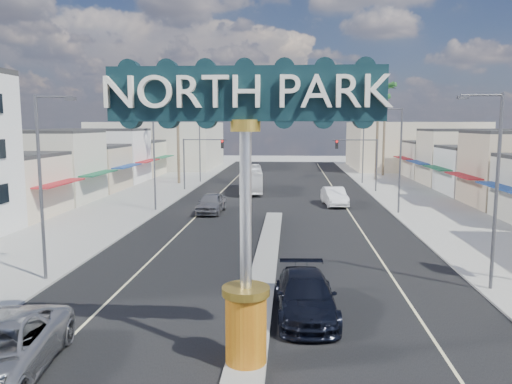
# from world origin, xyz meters

# --- Properties ---
(ground) EXTENTS (160.00, 160.00, 0.00)m
(ground) POSITION_xyz_m (0.00, 30.00, 0.00)
(ground) COLOR gray
(ground) RESTS_ON ground
(road) EXTENTS (20.00, 120.00, 0.01)m
(road) POSITION_xyz_m (0.00, 30.00, 0.01)
(road) COLOR black
(road) RESTS_ON ground
(median_island) EXTENTS (1.30, 30.00, 0.16)m
(median_island) POSITION_xyz_m (0.00, 14.00, 0.08)
(median_island) COLOR gray
(median_island) RESTS_ON ground
(sidewalk_left) EXTENTS (8.00, 120.00, 0.12)m
(sidewalk_left) POSITION_xyz_m (-14.00, 30.00, 0.06)
(sidewalk_left) COLOR gray
(sidewalk_left) RESTS_ON ground
(sidewalk_right) EXTENTS (8.00, 120.00, 0.12)m
(sidewalk_right) POSITION_xyz_m (14.00, 30.00, 0.06)
(sidewalk_right) COLOR gray
(sidewalk_right) RESTS_ON ground
(storefront_row_left) EXTENTS (12.00, 42.00, 6.00)m
(storefront_row_left) POSITION_xyz_m (-24.00, 43.00, 3.00)
(storefront_row_left) COLOR beige
(storefront_row_left) RESTS_ON ground
(storefront_row_right) EXTENTS (12.00, 42.00, 6.00)m
(storefront_row_right) POSITION_xyz_m (24.00, 43.00, 3.00)
(storefront_row_right) COLOR #B7B29E
(storefront_row_right) RESTS_ON ground
(backdrop_far_left) EXTENTS (20.00, 20.00, 8.00)m
(backdrop_far_left) POSITION_xyz_m (-22.00, 75.00, 4.00)
(backdrop_far_left) COLOR #B7B29E
(backdrop_far_left) RESTS_ON ground
(backdrop_far_right) EXTENTS (20.00, 20.00, 8.00)m
(backdrop_far_right) POSITION_xyz_m (22.00, 75.00, 4.00)
(backdrop_far_right) COLOR beige
(backdrop_far_right) RESTS_ON ground
(gateway_sign) EXTENTS (8.20, 1.50, 9.15)m
(gateway_sign) POSITION_xyz_m (0.00, 1.98, 5.93)
(gateway_sign) COLOR #B44E0D
(gateway_sign) RESTS_ON median_island
(traffic_signal_left) EXTENTS (5.09, 0.45, 6.00)m
(traffic_signal_left) POSITION_xyz_m (-9.18, 43.99, 4.27)
(traffic_signal_left) COLOR #47474C
(traffic_signal_left) RESTS_ON ground
(traffic_signal_right) EXTENTS (5.09, 0.45, 6.00)m
(traffic_signal_right) POSITION_xyz_m (9.18, 43.99, 4.27)
(traffic_signal_right) COLOR #47474C
(traffic_signal_right) RESTS_ON ground
(streetlight_l_near) EXTENTS (2.03, 0.22, 9.00)m
(streetlight_l_near) POSITION_xyz_m (-10.43, 10.00, 5.07)
(streetlight_l_near) COLOR #47474C
(streetlight_l_near) RESTS_ON ground
(streetlight_l_mid) EXTENTS (2.03, 0.22, 9.00)m
(streetlight_l_mid) POSITION_xyz_m (-10.43, 30.00, 5.07)
(streetlight_l_mid) COLOR #47474C
(streetlight_l_mid) RESTS_ON ground
(streetlight_l_far) EXTENTS (2.03, 0.22, 9.00)m
(streetlight_l_far) POSITION_xyz_m (-10.43, 52.00, 5.07)
(streetlight_l_far) COLOR #47474C
(streetlight_l_far) RESTS_ON ground
(streetlight_r_near) EXTENTS (2.03, 0.22, 9.00)m
(streetlight_r_near) POSITION_xyz_m (10.43, 10.00, 5.07)
(streetlight_r_near) COLOR #47474C
(streetlight_r_near) RESTS_ON ground
(streetlight_r_mid) EXTENTS (2.03, 0.22, 9.00)m
(streetlight_r_mid) POSITION_xyz_m (10.43, 30.00, 5.07)
(streetlight_r_mid) COLOR #47474C
(streetlight_r_mid) RESTS_ON ground
(streetlight_r_far) EXTENTS (2.03, 0.22, 9.00)m
(streetlight_r_far) POSITION_xyz_m (10.43, 52.00, 5.07)
(streetlight_r_far) COLOR #47474C
(streetlight_r_far) RESTS_ON ground
(palm_left_far) EXTENTS (2.60, 2.60, 13.10)m
(palm_left_far) POSITION_xyz_m (-13.00, 50.00, 11.50)
(palm_left_far) COLOR brown
(palm_left_far) RESTS_ON ground
(palm_right_mid) EXTENTS (2.60, 2.60, 12.10)m
(palm_right_mid) POSITION_xyz_m (13.00, 56.00, 10.60)
(palm_right_mid) COLOR brown
(palm_right_mid) RESTS_ON ground
(palm_right_far) EXTENTS (2.60, 2.60, 14.10)m
(palm_right_far) POSITION_xyz_m (15.00, 62.00, 12.39)
(palm_right_far) COLOR brown
(palm_right_far) RESTS_ON ground
(suv_right) EXTENTS (2.61, 5.81, 1.65)m
(suv_right) POSITION_xyz_m (2.00, 6.38, 0.83)
(suv_right) COLOR black
(suv_right) RESTS_ON ground
(car_parked_left) EXTENTS (2.31, 5.23, 1.75)m
(car_parked_left) POSITION_xyz_m (-5.50, 29.41, 0.87)
(car_parked_left) COLOR slate
(car_parked_left) RESTS_ON ground
(car_parked_right) EXTENTS (2.37, 5.39, 1.72)m
(car_parked_right) POSITION_xyz_m (5.50, 34.23, 0.86)
(car_parked_right) COLOR white
(car_parked_right) RESTS_ON ground
(city_bus) EXTENTS (3.30, 10.60, 2.91)m
(city_bus) POSITION_xyz_m (-3.20, 43.57, 1.45)
(city_bus) COLOR white
(city_bus) RESTS_ON ground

